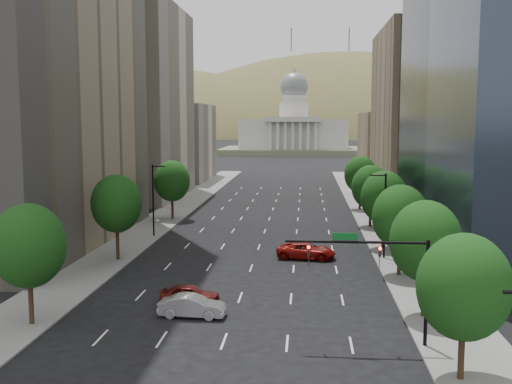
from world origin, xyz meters
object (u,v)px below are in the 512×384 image
(car_silver, at_px, (192,306))
(car_red_far, at_px, (306,251))
(traffic_signal, at_px, (388,268))
(capitol, at_px, (294,133))
(car_maroon, at_px, (190,294))

(car_silver, height_order, car_red_far, car_red_far)
(car_silver, distance_m, car_red_far, 21.44)
(car_silver, relative_size, car_red_far, 0.81)
(traffic_signal, xyz_separation_m, car_red_far, (-5.15, 24.55, -4.32))
(capitol, relative_size, car_maroon, 12.75)
(car_red_far, bearing_deg, capitol, 8.43)
(traffic_signal, bearing_deg, capitol, 92.74)
(capitol, xyz_separation_m, car_red_far, (5.38, -195.16, -7.73))
(capitol, height_order, car_red_far, capitol)
(car_maroon, distance_m, car_red_far, 19.03)
(traffic_signal, xyz_separation_m, car_maroon, (-14.30, 7.86, -4.37))
(car_maroon, height_order, car_silver, car_silver)
(car_maroon, bearing_deg, car_red_far, -29.14)
(car_maroon, relative_size, car_red_far, 0.77)
(capitol, height_order, car_silver, capitol)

